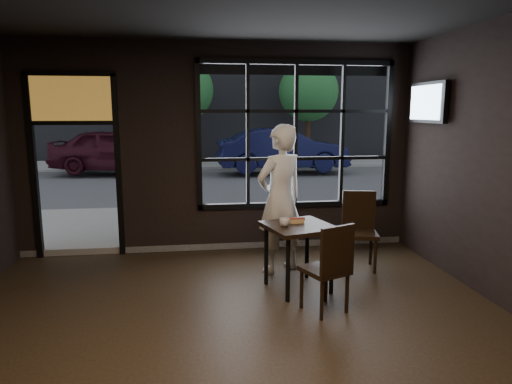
{
  "coord_description": "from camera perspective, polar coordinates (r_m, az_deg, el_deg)",
  "views": [
    {
      "loc": [
        -0.38,
        -3.48,
        2.18
      ],
      "look_at": [
        0.4,
        2.2,
        1.15
      ],
      "focal_mm": 32.0,
      "sensor_mm": 36.0,
      "label": 1
    }
  ],
  "objects": [
    {
      "name": "floor",
      "position": [
        4.13,
        -1.48,
        -21.84
      ],
      "size": [
        6.0,
        7.0,
        0.02
      ],
      "primitive_type": "cube",
      "color": "black",
      "rests_on": "ground"
    },
    {
      "name": "window_frame",
      "position": [
        7.17,
        4.98,
        7.1
      ],
      "size": [
        3.06,
        0.12,
        2.28
      ],
      "primitive_type": "cube",
      "color": "black",
      "rests_on": "ground"
    },
    {
      "name": "stained_transom",
      "position": [
        7.19,
        -22.05,
        10.81
      ],
      "size": [
        1.2,
        0.06,
        0.7
      ],
      "primitive_type": "cube",
      "color": "orange",
      "rests_on": "ground"
    },
    {
      "name": "street_asphalt",
      "position": [
        27.57,
        -7.0,
        5.52
      ],
      "size": [
        60.0,
        41.0,
        0.04
      ],
      "primitive_type": "cube",
      "color": "#545456",
      "rests_on": "ground"
    },
    {
      "name": "building_across",
      "position": [
        27.01,
        -7.33,
        21.45
      ],
      "size": [
        28.0,
        12.0,
        15.0
      ],
      "primitive_type": "cube",
      "color": "#5B5956",
      "rests_on": "ground"
    },
    {
      "name": "cafe_table",
      "position": [
        5.66,
        5.29,
        -8.07
      ],
      "size": [
        0.93,
        0.93,
        0.82
      ],
      "primitive_type": "cube",
      "rotation": [
        0.0,
        0.0,
        0.28
      ],
      "color": "black",
      "rests_on": "floor"
    },
    {
      "name": "chair_near",
      "position": [
        5.08,
        8.58,
        -9.24
      ],
      "size": [
        0.57,
        0.57,
        1.0
      ],
      "primitive_type": "cube",
      "rotation": [
        0.0,
        0.0,
        3.55
      ],
      "color": "black",
      "rests_on": "floor"
    },
    {
      "name": "chair_window",
      "position": [
        6.47,
        12.88,
        -4.82
      ],
      "size": [
        0.55,
        0.55,
        1.07
      ],
      "primitive_type": "cube",
      "rotation": [
        0.0,
        0.0,
        -0.22
      ],
      "color": "black",
      "rests_on": "floor"
    },
    {
      "name": "man",
      "position": [
        6.14,
        3.03,
        -0.9
      ],
      "size": [
        0.87,
        0.76,
        2.0
      ],
      "primitive_type": "imported",
      "rotation": [
        0.0,
        0.0,
        3.62
      ],
      "color": "silver",
      "rests_on": "floor"
    },
    {
      "name": "hotdog",
      "position": [
        5.62,
        5.1,
        -3.59
      ],
      "size": [
        0.2,
        0.09,
        0.06
      ],
      "primitive_type": null,
      "rotation": [
        0.0,
        0.0,
        0.06
      ],
      "color": "tan",
      "rests_on": "cafe_table"
    },
    {
      "name": "cup",
      "position": [
        5.46,
        3.59,
        -3.78
      ],
      "size": [
        0.15,
        0.15,
        0.1
      ],
      "primitive_type": "imported",
      "rotation": [
        0.0,
        0.0,
        0.3
      ],
      "color": "silver",
      "rests_on": "cafe_table"
    },
    {
      "name": "tv",
      "position": [
        7.01,
        20.73,
        10.42
      ],
      "size": [
        0.11,
        0.97,
        0.57
      ],
      "primitive_type": "cube",
      "color": "black",
      "rests_on": "wall_right"
    },
    {
      "name": "navy_car",
      "position": [
        15.81,
        3.29,
        5.28
      ],
      "size": [
        4.5,
        1.65,
        1.47
      ],
      "primitive_type": "imported",
      "rotation": [
        0.0,
        0.0,
        1.59
      ],
      "color": "#0E1033",
      "rests_on": "street_asphalt"
    },
    {
      "name": "maroon_car",
      "position": [
        16.2,
        -16.95,
        5.0
      ],
      "size": [
        4.57,
        2.38,
        1.49
      ],
      "primitive_type": "imported",
      "rotation": [
        0.0,
        0.0,
        1.42
      ],
      "color": "black",
      "rests_on": "street_asphalt"
    },
    {
      "name": "tree_left",
      "position": [
        18.37,
        -9.28,
        12.47
      ],
      "size": [
        2.46,
        2.46,
        4.2
      ],
      "color": "#332114",
      "rests_on": "street_asphalt"
    },
    {
      "name": "tree_right",
      "position": [
        19.23,
        6.58,
        12.34
      ],
      "size": [
        2.44,
        2.44,
        4.16
      ],
      "color": "#332114",
      "rests_on": "street_asphalt"
    }
  ]
}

